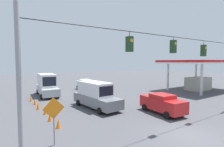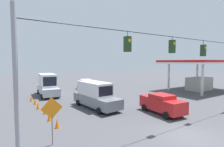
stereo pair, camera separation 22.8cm
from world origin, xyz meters
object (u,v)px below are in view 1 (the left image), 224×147
at_px(traffic_cone_fifth, 35,102).
at_px(traffic_cone_farthest, 31,99).
at_px(traffic_cone_second, 50,117).
at_px(gas_station, 199,68).
at_px(box_truck_silver_withflow_far, 47,85).
at_px(overhead_signal_span, 173,67).
at_px(traffic_cone_fourth, 38,106).
at_px(sedan_white_oncoming_deep, 85,84).
at_px(work_zone_sign, 54,112).
at_px(sedan_red_crossing_near, 162,103).
at_px(box_truck_grey_withflow_mid, 96,95).
at_px(traffic_cone_third, 45,110).
at_px(traffic_cone_nearest, 58,123).

xyz_separation_m(traffic_cone_fifth, traffic_cone_farthest, (0.10, -2.05, 0.00)).
relative_size(traffic_cone_second, gas_station, 0.06).
bearing_deg(box_truck_silver_withflow_far, overhead_signal_span, 103.63).
xyz_separation_m(traffic_cone_second, traffic_cone_fourth, (0.10, -4.28, 0.00)).
relative_size(sedan_white_oncoming_deep, traffic_cone_second, 5.64).
bearing_deg(box_truck_silver_withflow_far, traffic_cone_farthest, 47.50).
relative_size(traffic_cone_fifth, work_zone_sign, 0.26).
relative_size(sedan_white_oncoming_deep, traffic_cone_fourth, 5.64).
distance_m(box_truck_silver_withflow_far, gas_station, 24.87).
xyz_separation_m(sedan_red_crossing_near, work_zone_sign, (10.37, 0.78, 1.03)).
bearing_deg(sedan_white_oncoming_deep, overhead_signal_span, 83.11).
relative_size(sedan_red_crossing_near, traffic_cone_fourth, 6.40).
relative_size(box_truck_grey_withflow_mid, traffic_cone_fourth, 9.01).
bearing_deg(sedan_red_crossing_near, overhead_signal_span, 49.93).
bearing_deg(traffic_cone_fourth, overhead_signal_span, 122.83).
height_order(box_truck_silver_withflow_far, traffic_cone_third, box_truck_silver_withflow_far).
xyz_separation_m(traffic_cone_third, traffic_cone_farthest, (0.22, -6.45, 0.00)).
distance_m(sedan_white_oncoming_deep, box_truck_grey_withflow_mid, 12.26).
relative_size(traffic_cone_second, traffic_cone_fifth, 1.00).
distance_m(traffic_cone_second, gas_station, 25.70).
distance_m(traffic_cone_nearest, traffic_cone_second, 1.96).
bearing_deg(overhead_signal_span, traffic_cone_fifth, -62.31).
bearing_deg(box_truck_silver_withflow_far, sedan_red_crossing_near, 114.56).
bearing_deg(gas_station, overhead_signal_span, 25.05).
bearing_deg(sedan_white_oncoming_deep, box_truck_grey_withflow_mid, 70.11).
height_order(sedan_white_oncoming_deep, traffic_cone_third, sedan_white_oncoming_deep).
relative_size(overhead_signal_span, box_truck_silver_withflow_far, 2.88).
bearing_deg(sedan_red_crossing_near, traffic_cone_third, -31.94).
xyz_separation_m(box_truck_silver_withflow_far, box_truck_grey_withflow_mid, (-2.63, 9.87, -0.17)).
height_order(traffic_cone_fourth, gas_station, gas_station).
relative_size(sedan_red_crossing_near, box_truck_silver_withflow_far, 0.69).
height_order(traffic_cone_second, traffic_cone_fifth, same).
bearing_deg(traffic_cone_fifth, box_truck_grey_withflow_mid, 136.36).
distance_m(gas_station, work_zone_sign, 27.12).
bearing_deg(box_truck_grey_withflow_mid, traffic_cone_fifth, -43.64).
relative_size(traffic_cone_nearest, traffic_cone_second, 1.00).
distance_m(box_truck_silver_withflow_far, work_zone_sign, 16.32).
relative_size(sedan_red_crossing_near, box_truck_grey_withflow_mid, 0.71).
relative_size(traffic_cone_third, traffic_cone_fifth, 1.00).
bearing_deg(box_truck_silver_withflow_far, sedan_white_oncoming_deep, -166.35).
distance_m(box_truck_grey_withflow_mid, traffic_cone_nearest, 6.31).
distance_m(traffic_cone_second, traffic_cone_fifth, 6.58).
xyz_separation_m(overhead_signal_span, sedan_white_oncoming_deep, (-2.40, -19.82, -3.57)).
bearing_deg(traffic_cone_nearest, work_zone_sign, 68.31).
bearing_deg(traffic_cone_nearest, traffic_cone_second, -87.23).
distance_m(sedan_red_crossing_near, traffic_cone_second, 10.18).
bearing_deg(traffic_cone_farthest, sedan_red_crossing_near, 127.94).
bearing_deg(work_zone_sign, traffic_cone_nearest, -111.69).
relative_size(box_truck_silver_withflow_far, traffic_cone_nearest, 9.32).
bearing_deg(traffic_cone_second, traffic_cone_fifth, -90.08).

